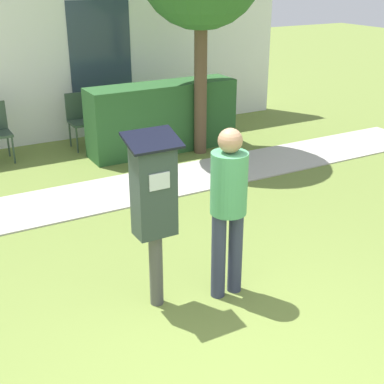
% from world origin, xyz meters
% --- Properties ---
extents(ground_plane, '(40.00, 40.00, 0.00)m').
position_xyz_m(ground_plane, '(0.00, 0.00, 0.00)').
color(ground_plane, olive).
extents(sidewalk, '(12.00, 1.10, 0.02)m').
position_xyz_m(sidewalk, '(0.00, 3.77, 0.01)').
color(sidewalk, '#B7B2A8').
rests_on(sidewalk, ground).
extents(building_facade, '(10.00, 0.26, 3.20)m').
position_xyz_m(building_facade, '(0.00, 6.56, 1.60)').
color(building_facade, white).
rests_on(building_facade, ground).
extents(parking_meter, '(0.44, 0.31, 1.59)m').
position_xyz_m(parking_meter, '(-0.08, 1.20, 1.02)').
color(parking_meter, '#4C4C4C').
rests_on(parking_meter, ground).
extents(person_standing, '(0.32, 0.32, 1.58)m').
position_xyz_m(person_standing, '(0.56, 1.04, 0.93)').
color(person_standing, '#333851').
rests_on(person_standing, ground).
extents(outdoor_chair_middle, '(0.44, 0.44, 0.90)m').
position_xyz_m(outdoor_chair_middle, '(0.81, 5.91, 0.53)').
color(outdoor_chair_middle, '#334738').
rests_on(outdoor_chair_middle, ground).
extents(hedge_row, '(2.44, 0.60, 1.10)m').
position_xyz_m(hedge_row, '(1.90, 5.10, 0.55)').
color(hedge_row, '#285628').
rests_on(hedge_row, ground).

